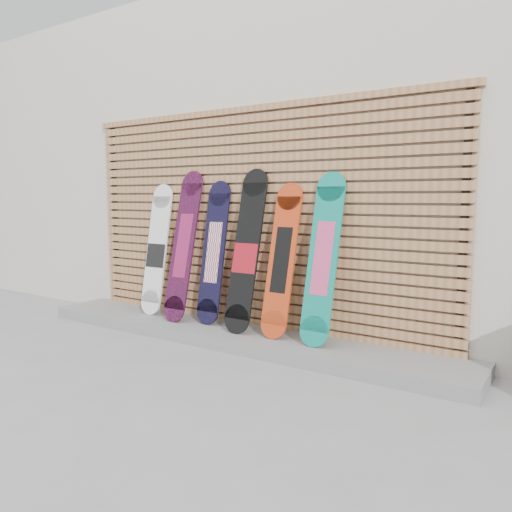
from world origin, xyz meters
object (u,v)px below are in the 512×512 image
Objects in this scene: snowboard_1 at (184,246)px; snowboard_2 at (214,252)px; snowboard_3 at (246,251)px; snowboard_4 at (282,260)px; snowboard_0 at (157,250)px; snowboard_5 at (323,258)px.

snowboard_1 is 0.37m from snowboard_2.
snowboard_4 is at bearing 3.27° from snowboard_3.
snowboard_4 is at bearing -1.17° from snowboard_0.
snowboard_3 is (1.24, -0.06, 0.06)m from snowboard_0.
snowboard_3 reaches higher than snowboard_0.
snowboard_4 is at bearing -2.63° from snowboard_2.
snowboard_3 is at bearing -7.69° from snowboard_2.
snowboard_0 is 0.95× the size of snowboard_5.
snowboard_3 is 0.81m from snowboard_5.
snowboard_4 is at bearing 178.64° from snowboard_5.
snowboard_5 is (0.42, -0.01, 0.05)m from snowboard_4.
snowboard_5 is at bearing -1.21° from snowboard_0.
snowboard_2 reaches higher than snowboard_0.
snowboard_2 is (0.80, 0.00, 0.02)m from snowboard_0.
snowboard_0 is at bearing 177.46° from snowboard_3.
snowboard_3 reaches higher than snowboard_4.
snowboard_5 is (2.05, -0.04, 0.05)m from snowboard_0.
snowboard_5 reaches higher than snowboard_2.
snowboard_5 is (1.61, 0.01, -0.03)m from snowboard_1.
snowboard_1 is 1.03× the size of snowboard_5.
snowboard_0 is 0.92× the size of snowboard_3.
snowboard_0 is 0.80m from snowboard_2.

